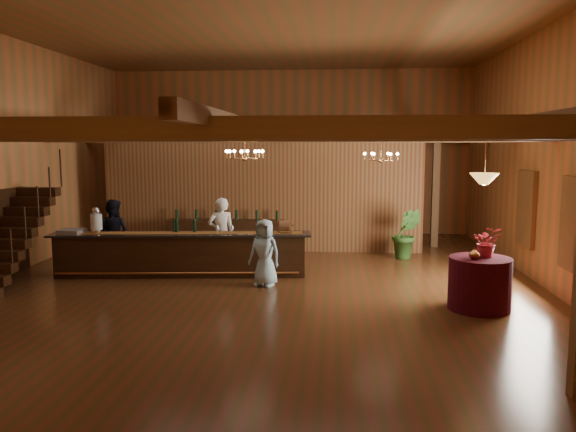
# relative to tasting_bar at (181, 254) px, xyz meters

# --- Properties ---
(floor) EXTENTS (14.00, 14.00, 0.00)m
(floor) POSITION_rel_tasting_bar_xyz_m (1.94, -0.26, -0.50)
(floor) COLOR #442C12
(floor) RESTS_ON ground
(ceiling) EXTENTS (14.00, 14.00, 0.00)m
(ceiling) POSITION_rel_tasting_bar_xyz_m (1.94, -0.26, 5.00)
(ceiling) COLOR brown
(ceiling) RESTS_ON wall_back
(wall_back) EXTENTS (12.00, 0.10, 5.50)m
(wall_back) POSITION_rel_tasting_bar_xyz_m (1.94, 6.74, 2.25)
(wall_back) COLOR #C56D3A
(wall_back) RESTS_ON floor
(wall_front) EXTENTS (12.00, 0.10, 5.50)m
(wall_front) POSITION_rel_tasting_bar_xyz_m (1.94, -7.26, 2.25)
(wall_front) COLOR #C56D3A
(wall_front) RESTS_ON floor
(wall_left) EXTENTS (0.10, 14.00, 5.50)m
(wall_left) POSITION_rel_tasting_bar_xyz_m (-4.06, -0.26, 2.25)
(wall_left) COLOR #C56D3A
(wall_left) RESTS_ON floor
(wall_right) EXTENTS (0.10, 14.00, 5.50)m
(wall_right) POSITION_rel_tasting_bar_xyz_m (7.94, -0.26, 2.25)
(wall_right) COLOR #C56D3A
(wall_right) RESTS_ON floor
(beam_grid) EXTENTS (11.90, 13.90, 0.39)m
(beam_grid) POSITION_rel_tasting_bar_xyz_m (1.94, 0.24, 2.74)
(beam_grid) COLOR brown
(beam_grid) RESTS_ON wall_left
(support_posts) EXTENTS (9.20, 10.20, 3.20)m
(support_posts) POSITION_rel_tasting_bar_xyz_m (1.94, -0.76, 1.10)
(support_posts) COLOR brown
(support_posts) RESTS_ON floor
(partition_wall) EXTENTS (9.00, 0.18, 3.10)m
(partition_wall) POSITION_rel_tasting_bar_xyz_m (1.44, 3.24, 1.05)
(partition_wall) COLOR brown
(partition_wall) RESTS_ON floor
(window_right_front) EXTENTS (0.12, 1.05, 1.75)m
(window_right_front) POSITION_rel_tasting_bar_xyz_m (7.89, -1.86, 1.05)
(window_right_front) COLOR white
(window_right_front) RESTS_ON wall_right
(window_right_back) EXTENTS (0.12, 1.05, 1.75)m
(window_right_back) POSITION_rel_tasting_bar_xyz_m (7.89, 0.74, 1.05)
(window_right_back) COLOR white
(window_right_back) RESTS_ON wall_right
(staircase) EXTENTS (1.00, 2.80, 2.00)m
(staircase) POSITION_rel_tasting_bar_xyz_m (-3.51, -1.00, 0.50)
(staircase) COLOR black
(staircase) RESTS_ON floor
(backroom_boxes) EXTENTS (4.10, 0.60, 1.10)m
(backroom_boxes) POSITION_rel_tasting_bar_xyz_m (1.65, 5.24, 0.02)
(backroom_boxes) COLOR black
(backroom_boxes) RESTS_ON floor
(tasting_bar) EXTENTS (5.99, 1.33, 1.00)m
(tasting_bar) POSITION_rel_tasting_bar_xyz_m (0.00, 0.00, 0.00)
(tasting_bar) COLOR black
(tasting_bar) RESTS_ON floor
(beverage_dispenser) EXTENTS (0.26, 0.26, 0.60)m
(beverage_dispenser) POSITION_rel_tasting_bar_xyz_m (-1.93, -0.14, 0.77)
(beverage_dispenser) COLOR silver
(beverage_dispenser) RESTS_ON tasting_bar
(glass_rack_tray) EXTENTS (0.50, 0.50, 0.10)m
(glass_rack_tray) POSITION_rel_tasting_bar_xyz_m (-2.46, -0.29, 0.54)
(glass_rack_tray) COLOR gray
(glass_rack_tray) RESTS_ON tasting_bar
(raffle_drum) EXTENTS (0.34, 0.24, 0.30)m
(raffle_drum) POSITION_rel_tasting_bar_xyz_m (2.38, 0.19, 0.66)
(raffle_drum) COLOR brown
(raffle_drum) RESTS_ON tasting_bar
(bar_bottle_0) EXTENTS (0.07, 0.07, 0.30)m
(bar_bottle_0) POSITION_rel_tasting_bar_xyz_m (-0.18, 0.10, 0.64)
(bar_bottle_0) COLOR black
(bar_bottle_0) RESTS_ON tasting_bar
(bar_bottle_1) EXTENTS (0.07, 0.07, 0.30)m
(bar_bottle_1) POSITION_rel_tasting_bar_xyz_m (-0.12, 0.10, 0.64)
(bar_bottle_1) COLOR black
(bar_bottle_1) RESTS_ON tasting_bar
(bar_bottle_2) EXTENTS (0.07, 0.07, 0.30)m
(bar_bottle_2) POSITION_rel_tasting_bar_xyz_m (0.29, 0.14, 0.64)
(bar_bottle_2) COLOR black
(bar_bottle_2) RESTS_ON tasting_bar
(backbar_shelf) EXTENTS (3.28, 0.82, 0.91)m
(backbar_shelf) POSITION_rel_tasting_bar_xyz_m (0.49, 2.94, -0.05)
(backbar_shelf) COLOR black
(backbar_shelf) RESTS_ON floor
(round_table) EXTENTS (1.11, 1.11, 0.96)m
(round_table) POSITION_rel_tasting_bar_xyz_m (6.17, -2.18, -0.02)
(round_table) COLOR #3F0619
(round_table) RESTS_ON floor
(chandelier_left) EXTENTS (0.80, 0.80, 0.54)m
(chandelier_left) POSITION_rel_tasting_bar_xyz_m (1.61, -0.69, 2.31)
(chandelier_left) COLOR #BE7940
(chandelier_left) RESTS_ON beam_grid
(chandelier_right) EXTENTS (0.80, 0.80, 0.62)m
(chandelier_right) POSITION_rel_tasting_bar_xyz_m (4.57, 0.87, 2.24)
(chandelier_right) COLOR #BE7940
(chandelier_right) RESTS_ON beam_grid
(pendant_lamp) EXTENTS (0.52, 0.52, 0.90)m
(pendant_lamp) POSITION_rel_tasting_bar_xyz_m (6.17, -2.18, 1.90)
(pendant_lamp) COLOR #BE7940
(pendant_lamp) RESTS_ON beam_grid
(bartender) EXTENTS (0.74, 0.61, 1.75)m
(bartender) POSITION_rel_tasting_bar_xyz_m (0.80, 0.70, 0.37)
(bartender) COLOR white
(bartender) RESTS_ON floor
(staff_second) EXTENTS (0.91, 0.76, 1.69)m
(staff_second) POSITION_rel_tasting_bar_xyz_m (-1.88, 0.67, 0.34)
(staff_second) COLOR black
(staff_second) RESTS_ON floor
(guest) EXTENTS (0.81, 0.66, 1.44)m
(guest) POSITION_rel_tasting_bar_xyz_m (2.03, -0.77, 0.22)
(guest) COLOR #9FCBDD
(guest) RESTS_ON floor
(floor_plant) EXTENTS (0.80, 0.67, 1.35)m
(floor_plant) POSITION_rel_tasting_bar_xyz_m (5.40, 2.40, 0.17)
(floor_plant) COLOR #2C581E
(floor_plant) RESTS_ON floor
(table_flowers) EXTENTS (0.55, 0.49, 0.56)m
(table_flowers) POSITION_rel_tasting_bar_xyz_m (6.29, -2.10, 0.74)
(table_flowers) COLOR #BE2D3F
(table_flowers) RESTS_ON round_table
(table_vase) EXTENTS (0.21, 0.21, 0.33)m
(table_vase) POSITION_rel_tasting_bar_xyz_m (6.02, -2.30, 0.62)
(table_vase) COLOR #BE7940
(table_vase) RESTS_ON round_table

